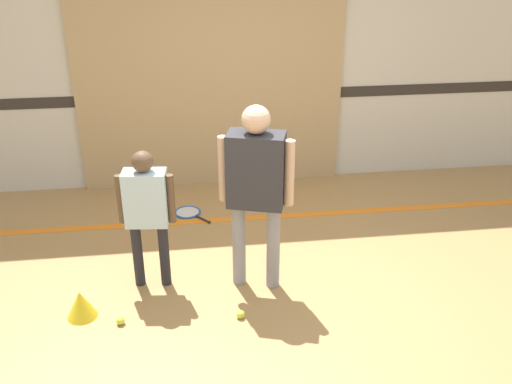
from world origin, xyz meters
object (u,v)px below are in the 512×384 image
Objects in this scene: racket_spare_on_floor at (189,213)px; training_cone at (81,304)px; tennis_ball_by_spare_racket at (171,214)px; person_student_left at (146,205)px; tennis_ball_near_instructor at (241,314)px; tennis_ball_stray_left at (121,321)px; person_instructor at (256,180)px.

racket_spare_on_floor is 1.84m from training_cone.
person_student_left is at bearing -96.82° from tennis_ball_by_spare_racket.
tennis_ball_stray_left is (-0.92, 0.04, 0.00)m from tennis_ball_near_instructor.
tennis_ball_by_spare_racket is at bearing -115.60° from racket_spare_on_floor.
racket_spare_on_floor is 0.19m from tennis_ball_by_spare_racket.
training_cone is (-0.68, -1.57, 0.08)m from tennis_ball_by_spare_racket.
tennis_ball_near_instructor is at bearing -29.28° from racket_spare_on_floor.
racket_spare_on_floor is 1.84m from tennis_ball_stray_left.
tennis_ball_by_spare_racket is (-0.55, 1.75, 0.00)m from tennis_ball_near_instructor.
training_cone reaches higher than tennis_ball_near_instructor.
person_student_left reaches higher than training_cone.
person_student_left is (-0.87, 0.11, -0.22)m from person_instructor.
tennis_ball_stray_left is (-1.10, -0.40, -0.94)m from person_instructor.
racket_spare_on_floor is 7.03× the size of tennis_ball_by_spare_racket.
tennis_ball_by_spare_racket is 1.71m from training_cone.
person_instructor is 1.76m from tennis_ball_by_spare_racket.
person_instructor is at bearing 10.78° from training_cone.
person_student_left is 1.14m from tennis_ball_near_instructor.
racket_spare_on_floor is at bearing 81.49° from person_student_left.
tennis_ball_stray_left is at bearing -58.35° from racket_spare_on_floor.
tennis_ball_stray_left is at bearing -108.06° from person_student_left.
tennis_ball_by_spare_racket is (0.14, 1.19, -0.72)m from person_student_left.
tennis_ball_stray_left is at bearing -24.06° from training_cone.
racket_spare_on_floor is at bearing 128.60° from person_instructor.
person_instructor is 6.67× the size of training_cone.
person_instructor is 1.75m from racket_spare_on_floor.
training_cone is at bearing -152.43° from person_instructor.
person_instructor is at bearing 68.21° from tennis_ball_near_instructor.
person_instructor reaches higher than tennis_ball_by_spare_racket.
person_student_left is at bearing -55.43° from racket_spare_on_floor.
tennis_ball_near_instructor is 1.83m from tennis_ball_by_spare_racket.
tennis_ball_near_instructor is 0.28× the size of training_cone.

